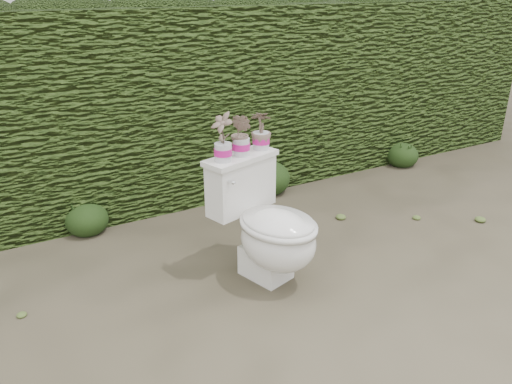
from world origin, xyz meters
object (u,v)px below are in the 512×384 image
potted_plant_left (223,138)px  potted_plant_center (241,136)px  toilet (268,228)px  potted_plant_right (261,131)px

potted_plant_left → potted_plant_center: potted_plant_left is taller
toilet → potted_plant_left: 0.63m
toilet → potted_plant_right: (0.11, 0.28, 0.54)m
potted_plant_center → toilet: bearing=-0.5°
toilet → potted_plant_left: size_ratio=2.75×
potted_plant_left → potted_plant_right: potted_plant_left is taller
potted_plant_center → potted_plant_right: size_ratio=1.08×
potted_plant_center → potted_plant_right: (0.17, 0.05, -0.01)m
potted_plant_center → potted_plant_right: potted_plant_center is taller
toilet → potted_plant_center: size_ratio=3.09×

